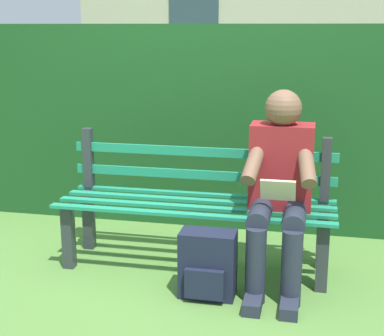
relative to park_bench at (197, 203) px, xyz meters
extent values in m
plane|color=#517F38|center=(0.00, 0.06, -0.42)|extent=(60.00, 60.00, 0.00)
cube|color=#2D3338|center=(-0.80, 0.24, -0.21)|extent=(0.07, 0.07, 0.42)
cube|color=#2D3338|center=(0.80, 0.24, -0.21)|extent=(0.07, 0.07, 0.42)
cube|color=#2D3338|center=(-0.80, -0.11, -0.21)|extent=(0.07, 0.07, 0.42)
cube|color=#2D3338|center=(0.80, -0.11, -0.21)|extent=(0.07, 0.07, 0.42)
cube|color=#1E8460|center=(0.00, -0.16, 0.01)|extent=(1.76, 0.06, 0.02)
cube|color=#1E8460|center=(0.00, -0.01, 0.01)|extent=(1.76, 0.06, 0.02)
cube|color=#1E8460|center=(0.00, 0.14, 0.01)|extent=(1.76, 0.06, 0.02)
cube|color=#1E8460|center=(0.00, 0.29, 0.01)|extent=(1.76, 0.06, 0.02)
cube|color=#2D3338|center=(-0.80, -0.15, 0.23)|extent=(0.06, 0.06, 0.41)
cube|color=#2D3338|center=(0.80, -0.15, 0.23)|extent=(0.06, 0.06, 0.41)
cube|color=#1E8460|center=(0.00, -0.15, 0.15)|extent=(1.76, 0.02, 0.06)
cube|color=#1E8460|center=(0.00, -0.15, 0.31)|extent=(1.76, 0.02, 0.06)
cube|color=maroon|center=(-0.53, 0.04, 0.28)|extent=(0.38, 0.22, 0.52)
sphere|color=brown|center=(-0.53, 0.06, 0.64)|extent=(0.22, 0.22, 0.22)
cylinder|color=#232838|center=(-0.63, 0.25, 0.04)|extent=(0.13, 0.42, 0.13)
cylinder|color=#232838|center=(-0.43, 0.25, 0.04)|extent=(0.13, 0.42, 0.13)
cylinder|color=#232838|center=(-0.63, 0.46, -0.20)|extent=(0.12, 0.12, 0.44)
cylinder|color=#232838|center=(-0.43, 0.46, -0.20)|extent=(0.12, 0.12, 0.44)
cube|color=#232838|center=(-0.63, 0.54, -0.39)|extent=(0.10, 0.24, 0.07)
cube|color=#232838|center=(-0.43, 0.54, -0.39)|extent=(0.10, 0.24, 0.07)
cylinder|color=brown|center=(-0.68, 0.18, 0.34)|extent=(0.14, 0.32, 0.26)
cylinder|color=brown|center=(-0.38, 0.18, 0.34)|extent=(0.14, 0.32, 0.26)
cube|color=beige|center=(-0.53, 0.30, 0.20)|extent=(0.20, 0.07, 0.13)
cube|color=#19471E|center=(-0.33, -1.03, 0.35)|extent=(5.94, 0.62, 1.55)
sphere|color=#19471E|center=(1.16, -1.09, 0.82)|extent=(0.50, 0.50, 0.50)
cube|color=#334756|center=(1.51, -6.99, 1.32)|extent=(0.90, 0.04, 1.20)
cube|color=#191E33|center=(-0.15, 0.44, -0.22)|extent=(0.32, 0.18, 0.39)
cube|color=#191E33|center=(-0.15, 0.55, -0.30)|extent=(0.22, 0.04, 0.17)
cylinder|color=#191E33|center=(-0.25, 0.34, -0.21)|extent=(0.04, 0.04, 0.24)
cylinder|color=#191E33|center=(-0.06, 0.34, -0.21)|extent=(0.04, 0.04, 0.24)
camera|label=1|loc=(-0.71, 3.48, 1.12)|focal=53.67mm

